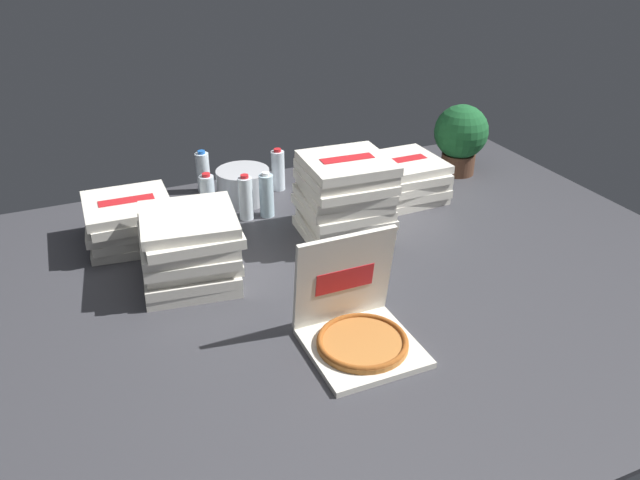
{
  "coord_description": "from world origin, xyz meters",
  "views": [
    {
      "loc": [
        -0.93,
        -1.95,
        1.35
      ],
      "look_at": [
        -0.03,
        0.1,
        0.14
      ],
      "focal_mm": 35.38,
      "sensor_mm": 36.0,
      "label": 1
    }
  ],
  "objects_px": {
    "pizza_stack_left_mid": "(344,198)",
    "potted_plant": "(461,136)",
    "open_pizza_box": "(357,326)",
    "water_bottle_1": "(267,195)",
    "water_bottle_4": "(278,170)",
    "pizza_stack_center_near": "(131,221)",
    "water_bottle_0": "(246,198)",
    "ice_bucket": "(243,185)",
    "pizza_stack_right_far": "(403,179)",
    "pizza_stack_right_near": "(190,249)",
    "water_bottle_3": "(208,196)",
    "water_bottle_2": "(203,172)"
  },
  "relations": [
    {
      "from": "water_bottle_0",
      "to": "water_bottle_2",
      "type": "relative_size",
      "value": 1.0
    },
    {
      "from": "water_bottle_2",
      "to": "water_bottle_4",
      "type": "height_order",
      "value": "same"
    },
    {
      "from": "water_bottle_2",
      "to": "pizza_stack_center_near",
      "type": "bearing_deg",
      "value": -136.29
    },
    {
      "from": "water_bottle_1",
      "to": "pizza_stack_right_near",
      "type": "bearing_deg",
      "value": -137.29
    },
    {
      "from": "pizza_stack_left_mid",
      "to": "ice_bucket",
      "type": "height_order",
      "value": "pizza_stack_left_mid"
    },
    {
      "from": "pizza_stack_right_far",
      "to": "water_bottle_4",
      "type": "relative_size",
      "value": 1.72
    },
    {
      "from": "open_pizza_box",
      "to": "water_bottle_1",
      "type": "bearing_deg",
      "value": 87.29
    },
    {
      "from": "pizza_stack_right_far",
      "to": "water_bottle_3",
      "type": "xyz_separation_m",
      "value": [
        -0.97,
        0.18,
        0.01
      ]
    },
    {
      "from": "pizza_stack_left_mid",
      "to": "water_bottle_4",
      "type": "bearing_deg",
      "value": 98.98
    },
    {
      "from": "water_bottle_0",
      "to": "water_bottle_2",
      "type": "bearing_deg",
      "value": 104.89
    },
    {
      "from": "open_pizza_box",
      "to": "pizza_stack_left_mid",
      "type": "xyz_separation_m",
      "value": [
        0.31,
        0.75,
        0.11
      ]
    },
    {
      "from": "pizza_stack_center_near",
      "to": "pizza_stack_right_far",
      "type": "bearing_deg",
      "value": -2.94
    },
    {
      "from": "pizza_stack_left_mid",
      "to": "water_bottle_3",
      "type": "height_order",
      "value": "pizza_stack_left_mid"
    },
    {
      "from": "pizza_stack_right_far",
      "to": "ice_bucket",
      "type": "bearing_deg",
      "value": 158.6
    },
    {
      "from": "water_bottle_2",
      "to": "water_bottle_1",
      "type": "bearing_deg",
      "value": -63.08
    },
    {
      "from": "pizza_stack_right_near",
      "to": "water_bottle_4",
      "type": "xyz_separation_m",
      "value": [
        0.63,
        0.71,
        -0.04
      ]
    },
    {
      "from": "ice_bucket",
      "to": "open_pizza_box",
      "type": "bearing_deg",
      "value": -90.08
    },
    {
      "from": "pizza_stack_right_far",
      "to": "water_bottle_3",
      "type": "distance_m",
      "value": 0.98
    },
    {
      "from": "water_bottle_1",
      "to": "water_bottle_4",
      "type": "bearing_deg",
      "value": 59.81
    },
    {
      "from": "open_pizza_box",
      "to": "pizza_stack_right_near",
      "type": "distance_m",
      "value": 0.77
    },
    {
      "from": "pizza_stack_left_mid",
      "to": "water_bottle_3",
      "type": "xyz_separation_m",
      "value": [
        -0.52,
        0.43,
        -0.08
      ]
    },
    {
      "from": "open_pizza_box",
      "to": "potted_plant",
      "type": "distance_m",
      "value": 1.68
    },
    {
      "from": "pizza_stack_left_mid",
      "to": "water_bottle_1",
      "type": "xyz_separation_m",
      "value": [
        -0.26,
        0.33,
        -0.08
      ]
    },
    {
      "from": "water_bottle_0",
      "to": "water_bottle_4",
      "type": "height_order",
      "value": "same"
    },
    {
      "from": "water_bottle_0",
      "to": "pizza_stack_center_near",
      "type": "bearing_deg",
      "value": -177.93
    },
    {
      "from": "pizza_stack_right_near",
      "to": "potted_plant",
      "type": "distance_m",
      "value": 1.71
    },
    {
      "from": "pizza_stack_right_near",
      "to": "pizza_stack_right_far",
      "type": "bearing_deg",
      "value": 16.88
    },
    {
      "from": "ice_bucket",
      "to": "water_bottle_0",
      "type": "relative_size",
      "value": 1.19
    },
    {
      "from": "pizza_stack_right_near",
      "to": "water_bottle_4",
      "type": "height_order",
      "value": "pizza_stack_right_near"
    },
    {
      "from": "pizza_stack_right_near",
      "to": "water_bottle_0",
      "type": "xyz_separation_m",
      "value": [
        0.37,
        0.45,
        -0.04
      ]
    },
    {
      "from": "pizza_stack_right_far",
      "to": "pizza_stack_left_mid",
      "type": "bearing_deg",
      "value": -151.08
    },
    {
      "from": "water_bottle_0",
      "to": "water_bottle_1",
      "type": "bearing_deg",
      "value": -5.86
    },
    {
      "from": "water_bottle_0",
      "to": "water_bottle_1",
      "type": "xyz_separation_m",
      "value": [
        0.1,
        -0.01,
        0.0
      ]
    },
    {
      "from": "water_bottle_4",
      "to": "pizza_stack_center_near",
      "type": "bearing_deg",
      "value": -160.39
    },
    {
      "from": "open_pizza_box",
      "to": "water_bottle_0",
      "type": "bearing_deg",
      "value": 92.64
    },
    {
      "from": "water_bottle_0",
      "to": "water_bottle_4",
      "type": "relative_size",
      "value": 1.0
    },
    {
      "from": "pizza_stack_left_mid",
      "to": "potted_plant",
      "type": "xyz_separation_m",
      "value": [
        0.9,
        0.41,
        0.03
      ]
    },
    {
      "from": "water_bottle_1",
      "to": "open_pizza_box",
      "type": "bearing_deg",
      "value": -92.71
    },
    {
      "from": "water_bottle_4",
      "to": "potted_plant",
      "type": "xyz_separation_m",
      "value": [
        1.0,
        -0.19,
        0.11
      ]
    },
    {
      "from": "pizza_stack_center_near",
      "to": "potted_plant",
      "type": "relative_size",
      "value": 1.06
    },
    {
      "from": "water_bottle_1",
      "to": "water_bottle_4",
      "type": "distance_m",
      "value": 0.32
    },
    {
      "from": "water_bottle_0",
      "to": "ice_bucket",
      "type": "bearing_deg",
      "value": 75.92
    },
    {
      "from": "water_bottle_3",
      "to": "ice_bucket",
      "type": "bearing_deg",
      "value": 29.02
    },
    {
      "from": "pizza_stack_center_near",
      "to": "water_bottle_1",
      "type": "height_order",
      "value": "water_bottle_1"
    },
    {
      "from": "pizza_stack_right_far",
      "to": "water_bottle_3",
      "type": "height_order",
      "value": "water_bottle_3"
    },
    {
      "from": "pizza_stack_left_mid",
      "to": "water_bottle_1",
      "type": "height_order",
      "value": "pizza_stack_left_mid"
    },
    {
      "from": "open_pizza_box",
      "to": "potted_plant",
      "type": "bearing_deg",
      "value": 43.85
    },
    {
      "from": "open_pizza_box",
      "to": "water_bottle_0",
      "type": "xyz_separation_m",
      "value": [
        -0.05,
        1.08,
        0.03
      ]
    },
    {
      "from": "pizza_stack_center_near",
      "to": "water_bottle_4",
      "type": "distance_m",
      "value": 0.85
    },
    {
      "from": "pizza_stack_right_near",
      "to": "ice_bucket",
      "type": "xyz_separation_m",
      "value": [
        0.42,
        0.65,
        -0.06
      ]
    }
  ]
}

